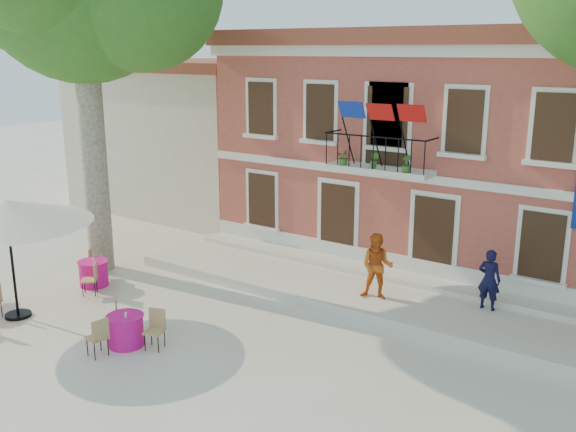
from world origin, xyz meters
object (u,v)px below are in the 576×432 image
Objects in this scene: patio_umbrella at (6,212)px; pedestrian_orange at (377,266)px; cafe_table_3 at (93,272)px; cafe_table_4 at (126,329)px; pedestrian_navy at (489,280)px.

patio_umbrella is 2.34× the size of pedestrian_orange.
cafe_table_4 is at bearing -29.12° from cafe_table_3.
pedestrian_orange reaches higher than cafe_table_4.
patio_umbrella is 2.63× the size of pedestrian_navy.
pedestrian_orange is at bearing 38.20° from patio_umbrella.
pedestrian_navy is 9.24m from cafe_table_4.
pedestrian_navy is at bearing 44.48° from cafe_table_4.
pedestrian_navy is 11.34m from cafe_table_3.
cafe_table_4 is (-3.85, -5.45, -0.78)m from pedestrian_orange.
pedestrian_orange is at bearing 20.44° from pedestrian_navy.
pedestrian_navy is 0.89× the size of pedestrian_orange.
cafe_table_3 is (-10.47, -4.29, -0.69)m from pedestrian_navy.
cafe_table_3 is at bearing 22.40° from pedestrian_navy.
patio_umbrella is at bearing 34.22° from pedestrian_navy.
pedestrian_navy is at bearing 22.26° from cafe_table_3.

